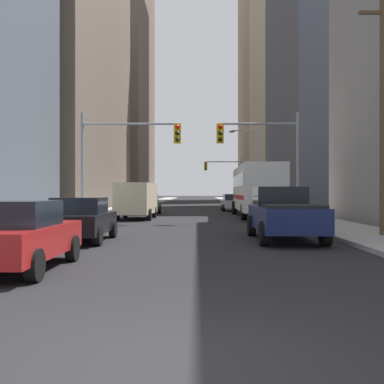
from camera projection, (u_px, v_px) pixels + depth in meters
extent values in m
plane|color=black|center=(157.00, 369.00, 4.52)|extent=(400.00, 400.00, 0.00)
cube|color=#9E9E99|center=(135.00, 206.00, 54.59)|extent=(3.23, 160.00, 0.15)
cube|color=#9E9E99|center=(253.00, 206.00, 54.45)|extent=(3.23, 160.00, 0.15)
cube|color=silver|center=(256.00, 188.00, 31.68)|extent=(2.77, 11.56, 2.90)
cube|color=black|center=(238.00, 181.00, 31.70)|extent=(0.27, 10.58, 0.80)
cube|color=red|center=(238.00, 197.00, 31.70)|extent=(0.27, 10.58, 0.28)
cylinder|color=black|center=(234.00, 208.00, 35.72)|extent=(0.32, 1.00, 1.00)
cylinder|color=black|center=(265.00, 208.00, 35.70)|extent=(0.32, 1.00, 1.00)
cylinder|color=black|center=(244.00, 212.00, 28.48)|extent=(0.32, 1.00, 1.00)
cylinder|color=black|center=(282.00, 212.00, 28.45)|extent=(0.32, 1.00, 1.00)
cube|color=#141E4C|center=(284.00, 218.00, 16.48)|extent=(2.06, 5.42, 0.80)
cube|color=black|center=(280.00, 196.00, 17.45)|extent=(1.82, 1.82, 0.70)
cube|color=black|center=(292.00, 206.00, 15.13)|extent=(1.79, 2.40, 0.10)
cylinder|color=black|center=(251.00, 226.00, 18.22)|extent=(0.28, 0.80, 0.80)
cylinder|color=black|center=(301.00, 226.00, 18.20)|extent=(0.28, 0.80, 0.80)
cylinder|color=black|center=(264.00, 233.00, 14.76)|extent=(0.28, 0.80, 0.80)
cylinder|color=black|center=(325.00, 233.00, 14.74)|extent=(0.28, 0.80, 0.80)
cube|color=#C6B793|center=(137.00, 198.00, 29.46)|extent=(2.17, 5.26, 1.90)
cube|color=black|center=(142.00, 192.00, 32.06)|extent=(1.76, 0.08, 0.60)
cylinder|color=black|center=(125.00, 212.00, 31.13)|extent=(0.24, 0.72, 0.72)
cylinder|color=black|center=(154.00, 212.00, 31.11)|extent=(0.24, 0.72, 0.72)
cylinder|color=black|center=(117.00, 215.00, 27.80)|extent=(0.24, 0.72, 0.72)
cylinder|color=black|center=(149.00, 215.00, 27.78)|extent=(0.24, 0.72, 0.72)
cube|color=maroon|center=(17.00, 241.00, 10.19)|extent=(1.81, 4.21, 0.65)
cube|color=black|center=(14.00, 214.00, 10.04)|extent=(1.59, 1.91, 0.55)
cylinder|color=black|center=(3.00, 248.00, 11.55)|extent=(0.22, 0.64, 0.64)
cylinder|color=black|center=(73.00, 248.00, 11.53)|extent=(0.22, 0.64, 0.64)
cylinder|color=black|center=(35.00, 265.00, 8.84)|extent=(0.22, 0.64, 0.64)
cube|color=black|center=(81.00, 223.00, 16.13)|extent=(1.87, 4.23, 0.65)
cube|color=black|center=(80.00, 206.00, 15.98)|extent=(1.61, 1.93, 0.55)
cylinder|color=black|center=(67.00, 229.00, 17.48)|extent=(0.22, 0.64, 0.64)
cylinder|color=black|center=(113.00, 229.00, 17.46)|extent=(0.22, 0.64, 0.64)
cylinder|color=black|center=(43.00, 236.00, 14.79)|extent=(0.22, 0.64, 0.64)
cylinder|color=black|center=(98.00, 236.00, 14.77)|extent=(0.22, 0.64, 0.64)
cube|color=#195938|center=(147.00, 206.00, 35.80)|extent=(1.86, 4.23, 0.65)
cube|color=black|center=(147.00, 198.00, 35.65)|extent=(1.61, 1.92, 0.55)
cylinder|color=black|center=(138.00, 209.00, 37.15)|extent=(0.22, 0.64, 0.64)
cylinder|color=black|center=(160.00, 209.00, 37.14)|extent=(0.22, 0.64, 0.64)
cylinder|color=black|center=(133.00, 211.00, 34.47)|extent=(0.22, 0.64, 0.64)
cylinder|color=black|center=(157.00, 211.00, 34.45)|extent=(0.22, 0.64, 0.64)
cube|color=#B7BABF|center=(233.00, 204.00, 41.68)|extent=(1.96, 4.27, 0.65)
cube|color=black|center=(233.00, 197.00, 41.53)|extent=(1.66, 1.96, 0.55)
cylinder|color=black|center=(222.00, 207.00, 43.03)|extent=(0.22, 0.64, 0.64)
cylinder|color=black|center=(241.00, 207.00, 43.01)|extent=(0.22, 0.64, 0.64)
cylinder|color=black|center=(224.00, 208.00, 40.35)|extent=(0.22, 0.64, 0.64)
cylinder|color=black|center=(244.00, 208.00, 40.33)|extent=(0.22, 0.64, 0.64)
cylinder|color=gray|center=(82.00, 168.00, 25.44)|extent=(0.18, 0.18, 6.00)
cylinder|color=gray|center=(130.00, 124.00, 25.41)|extent=(5.16, 0.12, 0.12)
cube|color=gold|center=(177.00, 133.00, 25.38)|extent=(0.38, 0.30, 1.05)
sphere|color=red|center=(177.00, 127.00, 25.21)|extent=(0.24, 0.24, 0.24)
sphere|color=black|center=(177.00, 133.00, 25.21)|extent=(0.24, 0.24, 0.24)
sphere|color=black|center=(177.00, 139.00, 25.21)|extent=(0.24, 0.24, 0.24)
cylinder|color=gray|center=(298.00, 168.00, 25.32)|extent=(0.18, 0.18, 6.00)
cylinder|color=gray|center=(259.00, 124.00, 25.34)|extent=(4.20, 0.12, 0.12)
cube|color=gold|center=(220.00, 133.00, 25.36)|extent=(0.38, 0.30, 1.05)
sphere|color=red|center=(220.00, 127.00, 25.19)|extent=(0.24, 0.24, 0.24)
sphere|color=black|center=(220.00, 133.00, 25.19)|extent=(0.24, 0.24, 0.24)
sphere|color=black|center=(220.00, 139.00, 25.19)|extent=(0.24, 0.24, 0.24)
cylinder|color=gray|center=(241.00, 181.00, 57.33)|extent=(0.18, 0.18, 6.00)
cylinder|color=gray|center=(224.00, 162.00, 57.35)|extent=(4.37, 0.12, 0.12)
cube|color=gold|center=(206.00, 166.00, 57.37)|extent=(0.38, 0.30, 1.05)
sphere|color=red|center=(206.00, 163.00, 57.20)|extent=(0.24, 0.24, 0.24)
sphere|color=black|center=(206.00, 166.00, 57.20)|extent=(0.24, 0.24, 0.24)
sphere|color=black|center=(206.00, 169.00, 57.20)|extent=(0.24, 0.24, 0.24)
cylinder|color=brown|center=(384.00, 106.00, 17.03)|extent=(0.28, 0.28, 9.63)
cube|color=brown|center=(384.00, 13.00, 17.03)|extent=(1.80, 0.12, 0.12)
cylinder|color=gray|center=(258.00, 169.00, 42.57)|extent=(0.16, 0.16, 7.50)
cylinder|color=gray|center=(245.00, 130.00, 42.58)|extent=(2.36, 0.10, 0.10)
ellipsoid|color=#4C4C51|center=(232.00, 132.00, 42.59)|extent=(0.56, 0.32, 0.20)
cube|color=#66564C|center=(31.00, 63.00, 50.38)|extent=(17.27, 29.30, 31.09)
cube|color=#66564C|center=(106.00, 55.00, 91.19)|extent=(16.24, 29.36, 56.89)
cube|color=#4C515B|center=(346.00, 83.00, 52.26)|extent=(14.90, 20.47, 27.79)
cube|color=tan|center=(286.00, 29.00, 92.19)|extent=(16.83, 22.55, 67.56)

